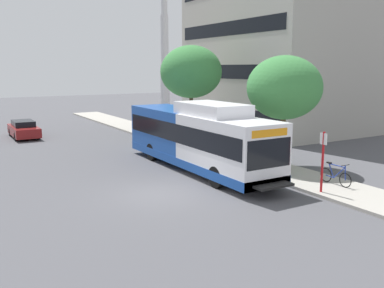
{
  "coord_description": "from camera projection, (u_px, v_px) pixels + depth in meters",
  "views": [
    {
      "loc": [
        -7.83,
        -15.85,
        5.37
      ],
      "look_at": [
        2.89,
        2.15,
        1.6
      ],
      "focal_mm": 39.66,
      "sensor_mm": 36.0,
      "label": 1
    }
  ],
  "objects": [
    {
      "name": "ground_plane",
      "position": [
        100.0,
        160.0,
        25.06
      ],
      "size": [
        120.0,
        120.0,
        0.0
      ],
      "primitive_type": "plane",
      "color": "#4C4C51"
    },
    {
      "name": "sidewalk_curb",
      "position": [
        217.0,
        153.0,
        26.89
      ],
      "size": [
        3.0,
        56.0,
        0.14
      ],
      "primitive_type": "cube",
      "color": "#A8A399",
      "rests_on": "ground"
    },
    {
      "name": "transit_bus",
      "position": [
        197.0,
        138.0,
        22.49
      ],
      "size": [
        2.58,
        12.25,
        3.65
      ],
      "color": "white",
      "rests_on": "ground"
    },
    {
      "name": "bus_stop_sign_pole",
      "position": [
        323.0,
        157.0,
        17.88
      ],
      "size": [
        0.1,
        0.36,
        2.6
      ],
      "color": "red",
      "rests_on": "sidewalk_curb"
    },
    {
      "name": "bicycle_parked",
      "position": [
        336.0,
        176.0,
        19.19
      ],
      "size": [
        0.52,
        1.76,
        1.02
      ],
      "color": "black",
      "rests_on": "sidewalk_curb"
    },
    {
      "name": "street_tree_near_stop",
      "position": [
        284.0,
        88.0,
        22.54
      ],
      "size": [
        4.0,
        4.0,
        5.9
      ],
      "color": "#4C3823",
      "rests_on": "sidewalk_curb"
    },
    {
      "name": "street_tree_mid_block",
      "position": [
        191.0,
        72.0,
        30.65
      ],
      "size": [
        4.46,
        4.46,
        6.85
      ],
      "color": "#4C3823",
      "rests_on": "sidewalk_curb"
    },
    {
      "name": "parked_car_far_lane",
      "position": [
        24.0,
        129.0,
        33.01
      ],
      "size": [
        1.8,
        4.5,
        1.33
      ],
      "color": "maroon",
      "rests_on": "ground"
    },
    {
      "name": "lattice_comm_tower",
      "position": [
        165.0,
        43.0,
        48.31
      ],
      "size": [
        1.1,
        1.1,
        24.94
      ],
      "color": "#B7B7BC",
      "rests_on": "ground"
    }
  ]
}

